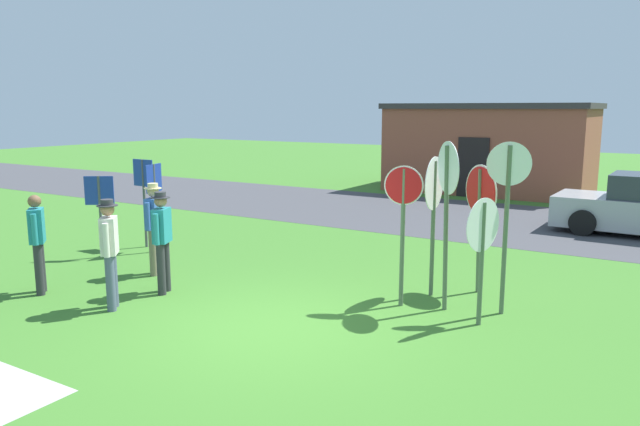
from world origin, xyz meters
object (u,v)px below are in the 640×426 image
stop_sign_center_cluster (434,200)px  stop_sign_leaning_left (447,195)px  stop_sign_rear_left (480,205)px  info_panel_leftmost (100,202)px  person_in_blue (162,236)px  stop_sign_far_back (403,214)px  person_in_dark_shirt (38,239)px  info_panel_rightmost (144,187)px  person_on_left (155,223)px  info_panel_middle (154,192)px  person_holding_notes (110,248)px  stop_sign_rear_right (507,201)px  stop_sign_leaning_right (482,240)px

stop_sign_center_cluster → stop_sign_leaning_left: 0.76m
stop_sign_rear_left → stop_sign_leaning_left: size_ratio=0.83×
info_panel_leftmost → person_in_blue: bearing=-20.7°
stop_sign_center_cluster → stop_sign_far_back: stop_sign_center_cluster is taller
person_in_dark_shirt → info_panel_rightmost: 3.58m
info_panel_leftmost → person_in_dark_shirt: bearing=-62.1°
stop_sign_rear_left → info_panel_leftmost: stop_sign_rear_left is taller
person_in_blue → stop_sign_rear_left: bearing=31.8°
stop_sign_leaning_left → person_on_left: (-5.35, -0.88, -0.83)m
person_on_left → info_panel_middle: size_ratio=0.90×
stop_sign_far_back → person_in_blue: size_ratio=1.29×
person_in_blue → person_in_dark_shirt: size_ratio=1.03×
info_panel_leftmost → info_panel_middle: info_panel_middle is taller
stop_sign_center_cluster → info_panel_rightmost: size_ratio=1.18×
info_panel_middle → info_panel_rightmost: size_ratio=0.97×
stop_sign_center_cluster → person_in_blue: stop_sign_center_cluster is taller
person_in_blue → info_panel_middle: bearing=138.6°
info_panel_leftmost → info_panel_rightmost: info_panel_rightmost is taller
person_on_left → stop_sign_far_back: bearing=8.9°
stop_sign_rear_left → person_holding_notes: bearing=-140.3°
person_in_blue → info_panel_middle: info_panel_middle is taller
person_in_blue → person_in_dark_shirt: 2.09m
stop_sign_rear_left → stop_sign_far_back: size_ratio=0.98×
stop_sign_rear_left → stop_sign_rear_right: bearing=-53.0°
stop_sign_leaning_right → person_in_dark_shirt: size_ratio=1.11×
info_panel_leftmost → info_panel_middle: bearing=56.2°
person_holding_notes → info_panel_rightmost: (-2.81, 3.28, 0.39)m
stop_sign_leaning_right → person_on_left: 6.05m
stop_sign_rear_left → person_in_blue: stop_sign_rear_left is taller
person_in_blue → stop_sign_leaning_right: bearing=14.2°
person_in_blue → stop_sign_rear_right: bearing=20.5°
stop_sign_rear_right → person_in_dark_shirt: (-6.96, -3.05, -0.80)m
stop_sign_far_back → info_panel_rightmost: stop_sign_far_back is taller
stop_sign_center_cluster → person_in_blue: (-3.93, -2.24, -0.63)m
stop_sign_rear_left → info_panel_rightmost: (-7.42, -0.55, -0.14)m
stop_sign_leaning_left → person_in_blue: bearing=-159.4°
stop_sign_far_back → info_panel_rightmost: (-6.60, 0.77, -0.11)m
person_in_dark_shirt → person_holding_notes: size_ratio=0.97×
stop_sign_rear_left → info_panel_middle: bearing=-173.7°
person_in_dark_shirt → person_holding_notes: (1.69, 0.09, 0.03)m
stop_sign_leaning_left → person_in_blue: size_ratio=1.51×
stop_sign_rear_right → info_panel_middle: bearing=179.2°
stop_sign_center_cluster → stop_sign_rear_right: stop_sign_rear_right is taller
person_in_dark_shirt → info_panel_middle: bearing=100.0°
stop_sign_rear_left → stop_sign_rear_right: size_ratio=0.83×
person_on_left → stop_sign_center_cluster: bearing=16.7°
stop_sign_leaning_right → stop_sign_rear_right: bearing=76.7°
stop_sign_rear_right → info_panel_rightmost: size_ratio=1.32×
stop_sign_center_cluster → stop_sign_rear_right: size_ratio=0.89×
stop_sign_leaning_left → person_holding_notes: bearing=-149.1°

